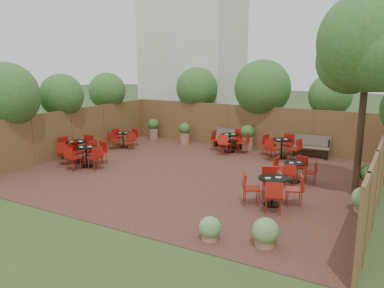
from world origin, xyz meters
The scene contains 13 objects.
ground centered at (0.00, 0.00, 0.00)m, with size 80.00×80.00×0.00m, color #354F23.
courtyard_paving centered at (0.00, 0.00, 0.01)m, with size 12.00×10.00×0.02m, color #381E17.
fence_back centered at (0.00, 5.00, 1.00)m, with size 12.00×0.08×2.00m, color brown.
fence_left centered at (-6.00, 0.00, 1.00)m, with size 0.08×10.00×2.00m, color brown.
fence_right centered at (6.00, 0.00, 1.00)m, with size 0.08×10.00×2.00m, color brown.
neighbour_building centered at (-4.50, 8.00, 4.00)m, with size 5.00×4.00×8.00m, color silver.
overhang_foliage centered at (-2.10, 2.69, 2.67)m, with size 15.47×10.65×2.61m.
courtyard_tree centered at (5.35, 0.37, 4.38)m, with size 2.93×2.86×5.97m.
park_bench_left centered at (-0.70, 4.62, 0.47)m, with size 1.45×0.55×0.88m.
park_bench_right centered at (3.10, 4.63, 0.49)m, with size 1.53×0.62×0.92m.
bistro_tables centered at (-0.85, 0.94, 0.48)m, with size 10.11×7.07×0.96m.
planters centered at (-0.68, 3.72, 0.59)m, with size 11.15×4.52×1.15m.
low_shrubs centered at (4.45, -2.79, 0.33)m, with size 3.43×4.15×0.68m.
Camera 1 is at (6.53, -11.79, 4.09)m, focal length 36.35 mm.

